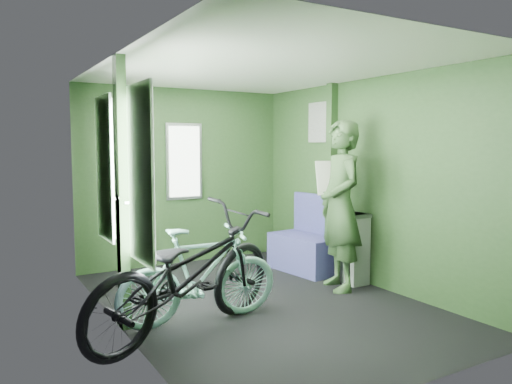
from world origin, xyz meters
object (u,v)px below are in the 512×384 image
Objects in this scene: bicycle_mint at (201,324)px; bench_seat at (307,248)px; passenger at (340,205)px; bicycle_black at (189,336)px; waste_box at (352,248)px.

bench_seat is (1.91, 1.06, 0.28)m from bicycle_mint.
passenger reaches higher than bench_seat.
passenger is (1.95, 0.45, 0.92)m from bicycle_black.
passenger is 1.05m from bench_seat.
bicycle_black is 1.37× the size of bicycle_mint.
waste_box reaches higher than bicycle_black.
bench_seat is (-0.11, 0.72, -0.12)m from waste_box.
bicycle_mint is at bearing -66.50° from passenger.
bicycle_mint is (0.20, 0.20, 0.00)m from bicycle_black.
passenger is 2.28× the size of waste_box.
bench_seat is (0.16, 0.82, -0.64)m from passenger.
waste_box is at bearing -97.67° from bicycle_black.
passenger reaches higher than bicycle_mint.
waste_box is at bearing -76.87° from bicycle_mint.
waste_box is at bearing -87.55° from bench_seat.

